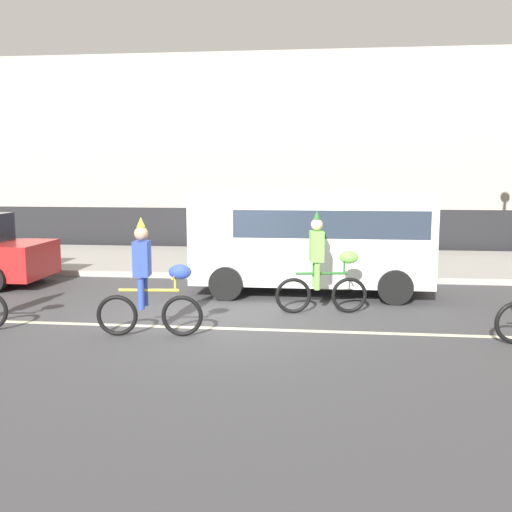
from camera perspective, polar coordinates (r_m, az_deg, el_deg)
ground_plane at (r=10.73m, az=-4.87°, el=-6.13°), size 80.00×80.00×0.00m
road_centre_line at (r=10.26m, az=-5.44°, el=-6.79°), size 36.00×0.14×0.01m
sidewalk_curb at (r=17.01m, az=-0.49°, el=-0.52°), size 60.00×5.00×0.15m
fence_line at (r=19.79m, az=0.57°, el=2.53°), size 40.00×0.08×1.40m
building_backdrop at (r=28.69m, az=-3.93°, el=10.16°), size 28.00×8.00×7.30m
parade_cyclist_cobalt at (r=9.68m, az=-10.09°, el=-2.70°), size 1.72×0.50×1.92m
parade_cyclist_lime at (r=11.15m, az=6.34°, el=-1.20°), size 1.71×0.52×1.92m
parked_van_white at (r=12.96m, az=5.60°, el=2.08°), size 5.00×2.22×2.18m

